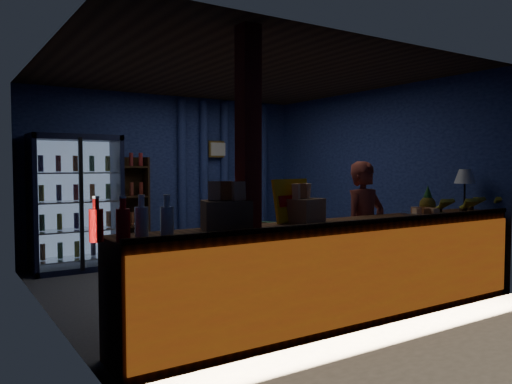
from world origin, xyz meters
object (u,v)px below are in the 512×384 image
at_px(pastry_tray, 424,213).
at_px(table_lamp, 465,178).
at_px(shopkeeper, 365,230).
at_px(green_chair, 265,239).

bearing_deg(pastry_tray, table_lamp, 9.89).
bearing_deg(pastry_tray, shopkeeper, 127.36).
bearing_deg(green_chair, shopkeeper, 50.44).
relative_size(green_chair, pastry_tray, 1.27).
bearing_deg(shopkeeper, green_chair, 75.60).
bearing_deg(table_lamp, green_chair, 102.76).
bearing_deg(pastry_tray, green_chair, 86.27).
distance_m(shopkeeper, pastry_tray, 0.65).
height_order(shopkeeper, green_chair, shopkeeper).
distance_m(shopkeeper, table_lamp, 1.46).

